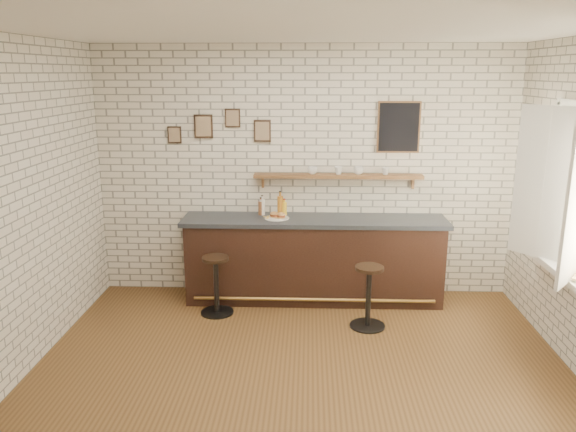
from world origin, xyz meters
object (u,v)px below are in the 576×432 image
Objects in this scene: bitters_bottle_brown at (261,208)px; shelf_cup_d at (386,171)px; bar_stool_right at (368,295)px; shelf_cup_b at (339,170)px; book_upper at (575,276)px; condiment_bottle_yellow at (284,208)px; bitters_bottle_amber at (280,205)px; bar_counter at (314,259)px; book_lower at (574,277)px; sandwich_plate at (277,218)px; shelf_cup_a at (313,170)px; bar_stool_left at (216,283)px; bitters_bottle_white at (262,207)px; shelf_cup_c at (359,171)px; ciabatta_sandwich at (278,215)px.

bitters_bottle_brown is 1.54m from shelf_cup_d.
shelf_cup_b is at bearing 107.43° from bar_stool_right.
shelf_cup_d is at bearing 168.31° from book_upper.
condiment_bottle_yellow is 2.00× the size of shelf_cup_b.
book_upper is (2.66, -1.83, -0.17)m from bitters_bottle_amber.
shelf_cup_b is (0.28, 0.20, 1.04)m from bar_counter.
shelf_cup_b is 2.79m from book_lower.
sandwich_plate is 3.17m from book_upper.
book_lower is at bearing -48.13° from shelf_cup_d.
bitters_bottle_brown reaches higher than bar_stool_right.
book_lower is (2.28, -1.87, -0.61)m from shelf_cup_a.
bar_counter is 1.10m from shelf_cup_b.
shelf_cup_d is at bearing 2.55° from condiment_bottle_yellow.
bar_stool_left is 2.36m from shelf_cup_d.
book_upper is at bearing -32.34° from bitters_bottle_brown.
bitters_bottle_white reaches higher than bar_counter.
bitters_bottle_amber is at bearing 81.19° from shelf_cup_c.
bar_counter is 4.51× the size of bar_stool_right.
ciabatta_sandwich is 0.94× the size of condiment_bottle_yellow.
sandwich_plate is 0.92m from shelf_cup_b.
shelf_cup_c is 2.63m from book_lower.
condiment_bottle_yellow is 0.30× the size of bar_stool_left.
shelf_cup_d is at bearing 10.03° from sandwich_plate.
shelf_cup_b is 0.45× the size of book_upper.
shelf_cup_a is (-0.02, 0.20, 1.04)m from bar_counter.
bitters_bottle_brown reaches higher than condiment_bottle_yellow.
sandwich_plate is 1.03m from bar_stool_left.
shelf_cup_c is (-0.06, 0.95, 1.18)m from bar_stool_right.
ciabatta_sandwich is at bearing 33.07° from bar_stool_left.
sandwich_plate is 1.40× the size of condiment_bottle_yellow.
bar_stool_left is at bearing 170.29° from bar_stool_right.
book_upper is at bearing -48.35° from shelf_cup_d.
condiment_bottle_yellow is 2.21× the size of shelf_cup_d.
shelf_cup_b is (0.72, 0.23, 0.53)m from sandwich_plate.
sandwich_plate is at bearing -40.55° from bitters_bottle_brown.
condiment_bottle_yellow is 1.70× the size of shelf_cup_c.
bar_stool_left is at bearing -156.45° from shelf_cup_d.
sandwich_plate is 1.41m from bar_stool_right.
bitters_bottle_amber is 1.47× the size of condiment_bottle_yellow.
bar_counter is 10.55× the size of bitters_bottle_amber.
sandwich_plate reaches higher than book_lower.
shelf_cup_a is 0.98× the size of shelf_cup_c.
bar_stool_right is (0.58, -0.75, -0.14)m from bar_counter.
shelf_cup_d is at bearing -39.07° from shelf_cup_a.
bar_stool_left is at bearing -158.69° from book_upper.
shelf_cup_a reaches higher than bitters_bottle_white.
shelf_cup_b is at bearing 4.73° from condiment_bottle_yellow.
book_lower is at bearing -78.44° from shelf_cup_a.
shelf_cup_a is (0.41, 0.23, 0.49)m from ciabatta_sandwich.
condiment_bottle_yellow reaches higher than book_lower.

